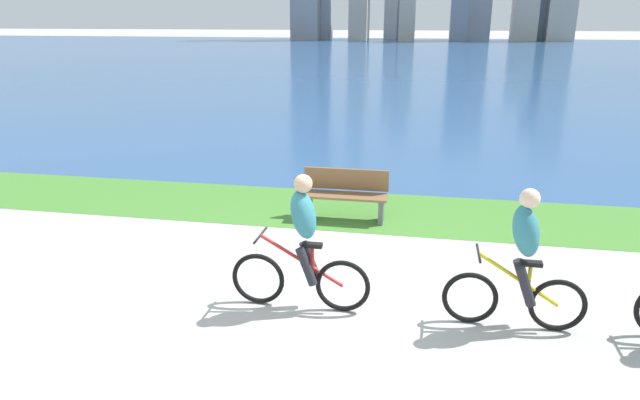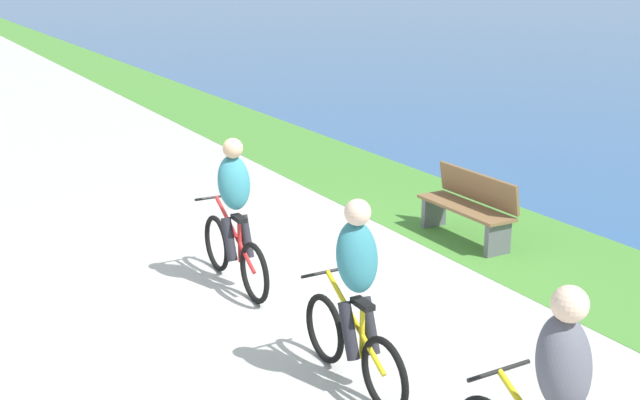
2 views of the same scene
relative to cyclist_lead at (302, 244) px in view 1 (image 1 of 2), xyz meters
name	(u,v)px [view 1 (image 1 of 2)]	position (x,y,z in m)	size (l,w,h in m)	color
ground_plane	(310,287)	(-0.03, 0.56, -0.84)	(300.00, 300.00, 0.00)	#B2AFA8
grass_strip_bayside	(345,210)	(-0.03, 3.80, -0.84)	(120.00, 2.30, 0.01)	#478433
bay_water_surface	(416,55)	(-0.03, 49.04, -0.84)	(300.00, 88.18, 0.00)	#2D568C
cyclist_lead	(302,244)	(0.00, 0.00, 0.00)	(1.74, 0.52, 1.71)	black
cyclist_trailing	(521,261)	(2.51, 0.01, -0.01)	(1.61, 0.52, 1.68)	black
bench_near_path	(345,195)	(0.03, 3.30, -0.39)	(1.50, 0.47, 0.90)	brown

